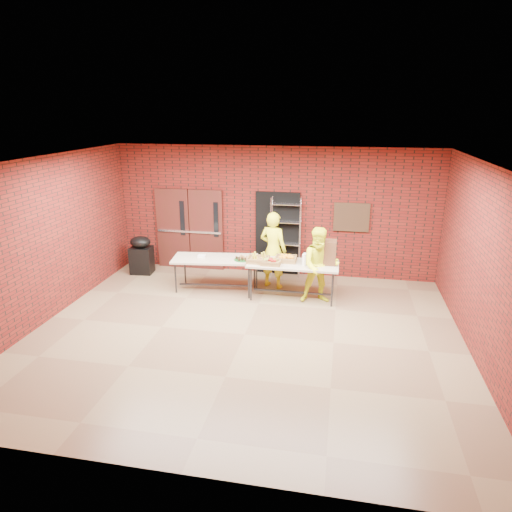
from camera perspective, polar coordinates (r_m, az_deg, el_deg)
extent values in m
cube|color=brown|center=(8.71, -1.43, -9.90)|extent=(8.00, 7.00, 0.04)
cube|color=silver|center=(7.74, -1.62, 11.80)|extent=(8.00, 7.00, 0.04)
cube|color=maroon|center=(11.43, 2.26, 5.60)|extent=(8.00, 0.04, 3.20)
cube|color=maroon|center=(4.98, -10.37, -11.92)|extent=(8.00, 0.04, 3.20)
cube|color=maroon|center=(9.74, -25.32, 1.63)|extent=(0.04, 7.00, 3.20)
cube|color=maroon|center=(8.25, 26.91, -1.33)|extent=(0.04, 7.00, 3.20)
cube|color=#421413|center=(12.15, -10.30, 3.40)|extent=(0.88, 0.08, 2.10)
cube|color=#421413|center=(11.86, -6.23, 3.23)|extent=(0.88, 0.08, 2.10)
cube|color=black|center=(11.94, -9.20, 4.69)|extent=(0.12, 0.02, 0.90)
cube|color=black|center=(11.66, -5.03, 4.54)|extent=(0.12, 0.02, 0.90)
cube|color=silver|center=(11.96, -8.37, 3.02)|extent=(1.70, 0.04, 0.05)
cube|color=black|center=(11.49, 2.68, 2.83)|extent=(1.10, 0.06, 2.10)
cube|color=#3B2717|center=(11.25, 11.85, 4.76)|extent=(0.85, 0.04, 0.70)
cube|color=tan|center=(10.47, -5.14, -0.35)|extent=(2.01, 1.03, 0.04)
cube|color=#2E2E33|center=(10.69, -5.04, -3.62)|extent=(1.70, 0.25, 0.03)
cylinder|color=#2E2E33|center=(11.14, -8.88, -1.51)|extent=(0.04, 0.04, 0.75)
cylinder|color=#2E2E33|center=(10.70, -0.20, -2.11)|extent=(0.04, 0.04, 0.75)
cylinder|color=#2E2E33|center=(10.57, -10.02, -2.65)|extent=(0.04, 0.04, 0.75)
cylinder|color=#2E2E33|center=(10.11, -0.90, -3.34)|extent=(0.04, 0.04, 0.75)
cube|color=tan|center=(10.04, 4.66, -1.01)|extent=(1.98, 0.83, 0.04)
cube|color=#2E2E33|center=(10.27, 4.56, -4.50)|extent=(1.76, 0.05, 0.03)
cylinder|color=#2E2E33|center=(10.61, 0.07, -2.23)|extent=(0.04, 0.04, 0.77)
cylinder|color=#2E2E33|center=(10.44, 9.61, -2.83)|extent=(0.04, 0.04, 0.77)
cylinder|color=#2E2E33|center=(10.00, -0.64, -3.52)|extent=(0.04, 0.04, 0.77)
cylinder|color=#2E2E33|center=(9.83, 9.50, -4.18)|extent=(0.04, 0.04, 0.77)
cube|color=olive|center=(10.05, 0.27, -0.58)|extent=(0.48, 0.37, 0.07)
cube|color=olive|center=(10.13, 3.75, -0.48)|extent=(0.47, 0.36, 0.07)
cube|color=olive|center=(9.91, 1.86, -0.89)|extent=(0.43, 0.33, 0.07)
cylinder|color=#16541D|center=(10.29, -1.77, -0.45)|extent=(0.36, 0.36, 0.01)
cube|color=white|center=(10.53, -6.79, -0.01)|extent=(0.17, 0.11, 0.06)
cube|color=#53351C|center=(10.02, 8.85, 0.48)|extent=(0.40, 0.35, 0.52)
cylinder|color=white|center=(9.88, 6.03, -0.47)|extent=(0.08, 0.08, 0.25)
cylinder|color=white|center=(9.85, 6.66, -0.59)|extent=(0.08, 0.08, 0.24)
cylinder|color=white|center=(9.94, 6.15, -0.35)|extent=(0.09, 0.09, 0.26)
cube|color=black|center=(12.04, -14.08, -0.51)|extent=(0.57, 0.48, 0.68)
ellipsoid|color=black|center=(11.90, -14.26, 1.72)|extent=(0.56, 0.49, 0.29)
imported|color=#F9FF1C|center=(10.63, 2.15, 0.76)|extent=(0.76, 0.61, 1.81)
imported|color=#F9FF1C|center=(9.89, 8.00, -1.17)|extent=(0.92, 0.78, 1.67)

